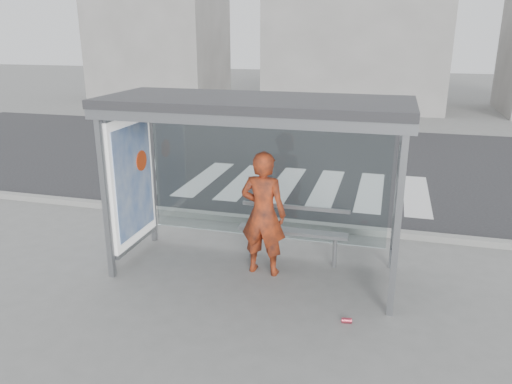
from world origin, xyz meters
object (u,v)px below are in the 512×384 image
bus_shelter (230,141)px  bench (293,231)px  person (263,214)px  soda_can (347,320)px

bus_shelter → bench: size_ratio=2.49×
bench → person: bearing=-127.4°
soda_can → bench: bearing=123.0°
bus_shelter → person: (0.50, -0.03, -1.04)m
bus_shelter → soda_can: size_ratio=33.71×
bench → soda_can: bench is taller
bus_shelter → soda_can: (1.86, -1.11, -1.95)m
person → soda_can: person is taller
bus_shelter → bench: 1.75m
bus_shelter → soda_can: bus_shelter is taller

